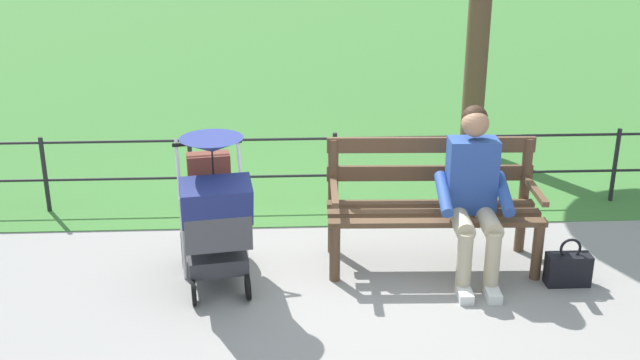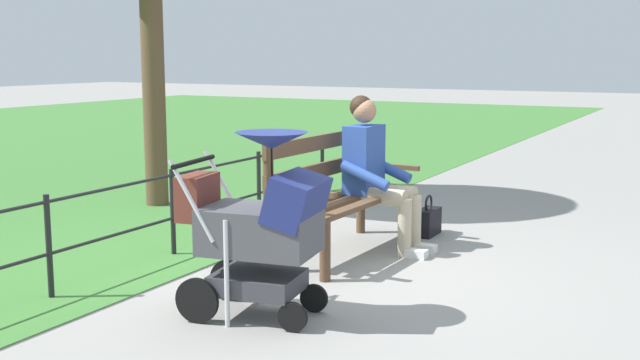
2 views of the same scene
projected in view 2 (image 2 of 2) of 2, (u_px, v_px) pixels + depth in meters
ground_plane at (310, 275)px, 5.75m from camera, size 60.00×60.00×0.00m
park_bench at (337, 189)px, 6.30m from camera, size 1.62×0.65×0.96m
person_on_bench at (376, 169)px, 6.39m from camera, size 0.54×0.74×1.28m
stroller at (261, 223)px, 4.73m from camera, size 0.63×0.95×1.15m
handbag at (428, 221)px, 6.98m from camera, size 0.32×0.14×0.37m
park_fence at (194, 198)px, 6.51m from camera, size 7.77×0.04×0.70m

